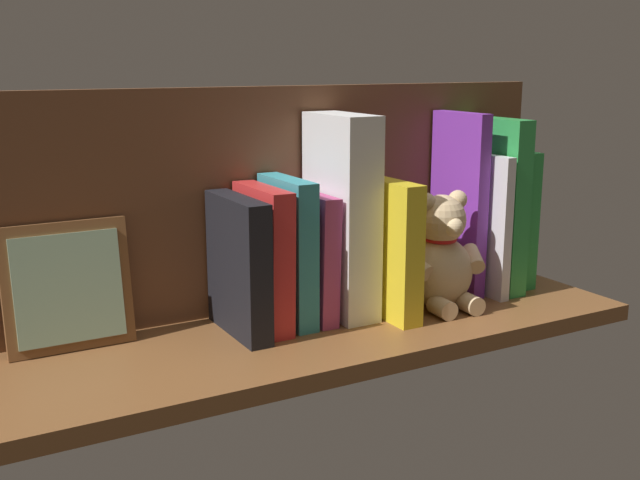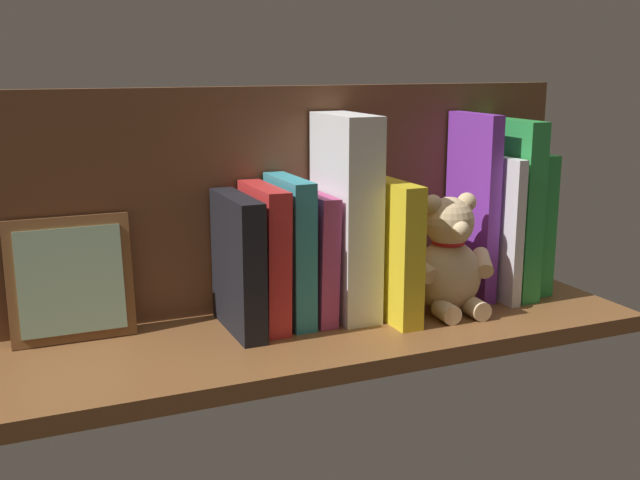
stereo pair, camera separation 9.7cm
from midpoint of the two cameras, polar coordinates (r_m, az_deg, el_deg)
ground_plane at (r=100.53cm, az=2.78°, el=-7.00°), size 84.36×26.45×2.20cm
shelf_back_panel at (r=105.97cm, az=0.27°, el=3.11°), size 84.36×1.50×30.07cm
book_0 at (r=119.54cm, az=17.00°, el=1.31°), size 3.12×11.10×20.34cm
book_1 at (r=115.98cm, az=15.96°, el=2.28°), size 3.03×13.02×25.30cm
book_2 at (r=114.43cm, az=14.82°, el=0.96°), size 1.50×13.54×20.41cm
book_3 at (r=113.46cm, az=13.53°, el=2.42°), size 1.95×10.87×26.21cm
teddy_bear at (r=106.44cm, az=12.02°, el=-1.50°), size 13.09×10.74×16.17cm
book_4 at (r=103.50cm, az=7.41°, el=-0.57°), size 3.05×16.41×18.31cm
dictionary_thick_white at (r=101.96cm, az=4.63°, el=1.71°), size 5.08×12.33×26.70cm
book_5 at (r=101.47cm, az=2.25°, el=-1.21°), size 2.83×11.70×16.77cm
book_6 at (r=99.82cm, az=0.53°, el=-0.80°), size 2.87×11.76×18.89cm
book_7 at (r=98.32cm, az=-1.33°, el=-1.26°), size 3.23×12.28×18.13cm
book_8 at (r=96.53cm, az=-3.20°, el=-1.80°), size 3.00×13.66×17.26cm
picture_frame_leaning at (r=96.80cm, az=-15.16°, el=-2.87°), size 14.66×3.50×15.26cm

